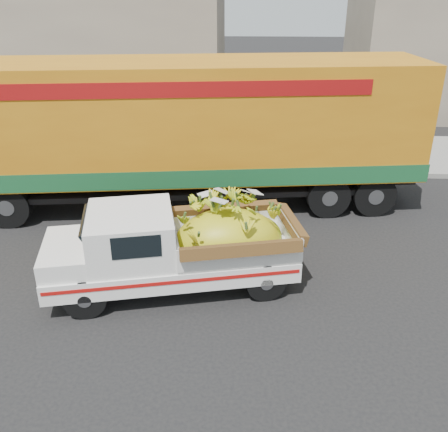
{
  "coord_description": "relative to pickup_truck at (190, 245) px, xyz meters",
  "views": [
    {
      "loc": [
        2.25,
        -7.75,
        5.56
      ],
      "look_at": [
        1.79,
        1.51,
        1.16
      ],
      "focal_mm": 40.0,
      "sensor_mm": 36.0,
      "label": 1
    }
  ],
  "objects": [
    {
      "name": "ground",
      "position": [
        -1.18,
        -0.73,
        -0.9
      ],
      "size": [
        100.0,
        100.0,
        0.0
      ],
      "primitive_type": "plane",
      "color": "black",
      "rests_on": "ground"
    },
    {
      "name": "semi_trailer",
      "position": [
        -0.41,
        3.95,
        1.22
      ],
      "size": [
        12.04,
        3.96,
        3.8
      ],
      "rotation": [
        0.0,
        0.0,
        0.12
      ],
      "color": "black",
      "rests_on": "ground"
    },
    {
      "name": "pickup_truck",
      "position": [
        0.0,
        0.0,
        0.0
      ],
      "size": [
        5.02,
        2.72,
        1.67
      ],
      "rotation": [
        0.0,
        0.0,
        0.22
      ],
      "color": "black",
      "rests_on": "ground"
    },
    {
      "name": "curb",
      "position": [
        -1.18,
        6.39,
        -0.82
      ],
      "size": [
        60.0,
        0.25,
        0.15
      ],
      "primitive_type": "cube",
      "color": "gray",
      "rests_on": "ground"
    },
    {
      "name": "sidewalk",
      "position": [
        -1.18,
        8.49,
        -0.83
      ],
      "size": [
        60.0,
        4.0,
        0.14
      ],
      "primitive_type": "cube",
      "color": "gray",
      "rests_on": "ground"
    },
    {
      "name": "building_left",
      "position": [
        -9.18,
        14.39,
        1.6
      ],
      "size": [
        18.0,
        6.0,
        5.0
      ],
      "primitive_type": "cube",
      "color": "gray",
      "rests_on": "ground"
    }
  ]
}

